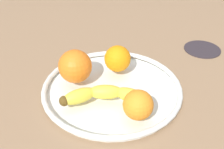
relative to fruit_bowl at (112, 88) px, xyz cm
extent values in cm
cube|color=#917355|center=(0.00, 0.00, -2.92)|extent=(152.42, 152.42, 4.00)
cylinder|color=white|center=(0.00, 0.00, -0.62)|extent=(31.14, 31.14, 0.60)
torus|color=white|center=(0.00, 0.00, 0.28)|extent=(32.44, 32.44, 1.20)
ellipsoid|color=yellow|center=(-4.49, 5.60, 2.45)|extent=(8.22, 6.01, 3.14)
ellipsoid|color=yellow|center=(1.11, 4.56, 2.45)|extent=(7.78, 3.59, 3.14)
ellipsoid|color=yellow|center=(6.54, 6.27, 2.45)|extent=(8.12, 6.64, 3.14)
ellipsoid|color=brown|center=(9.46, 8.06, 2.45)|extent=(2.85, 2.92, 2.19)
sphere|color=orange|center=(-0.99, -6.46, 4.14)|extent=(6.51, 6.51, 6.51)
sphere|color=orange|center=(8.56, -1.54, 4.77)|extent=(7.78, 7.78, 7.78)
sphere|color=orange|center=(-5.65, 10.06, 3.92)|extent=(6.08, 6.08, 6.08)
cylinder|color=#2F292F|center=(-25.39, -21.19, -0.62)|extent=(10.51, 10.51, 0.60)
camera|label=1|loc=(-2.86, 50.59, 39.17)|focal=44.04mm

